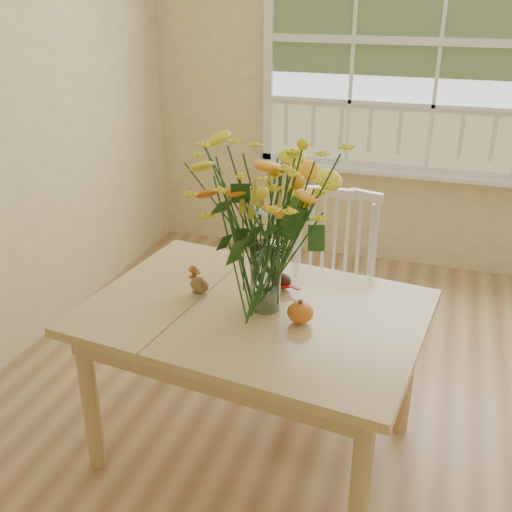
% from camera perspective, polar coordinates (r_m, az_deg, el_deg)
% --- Properties ---
extents(floor, '(4.00, 4.50, 0.01)m').
position_cam_1_polar(floor, '(2.70, 10.84, -20.46)').
color(floor, '#9D714C').
rests_on(floor, ground).
extents(wall_back, '(4.00, 0.02, 2.70)m').
position_cam_1_polar(wall_back, '(4.21, 16.90, 16.26)').
color(wall_back, '#CFC284').
rests_on(wall_back, floor).
extents(window, '(2.42, 0.12, 1.74)m').
position_cam_1_polar(window, '(4.15, 17.19, 18.66)').
color(window, silver).
rests_on(window, wall_back).
extents(dining_table, '(1.41, 1.08, 0.70)m').
position_cam_1_polar(dining_table, '(2.44, -0.15, -6.84)').
color(dining_table, tan).
rests_on(dining_table, floor).
extents(windsor_chair, '(0.46, 0.44, 0.95)m').
position_cam_1_polar(windsor_chair, '(3.04, 7.05, -2.07)').
color(windsor_chair, white).
rests_on(windsor_chair, floor).
extents(flower_vase, '(0.57, 0.57, 0.67)m').
position_cam_1_polar(flower_vase, '(2.23, 0.97, 4.20)').
color(flower_vase, white).
rests_on(flower_vase, dining_table).
extents(pumpkin, '(0.10, 0.10, 0.08)m').
position_cam_1_polar(pumpkin, '(2.29, 4.23, -5.47)').
color(pumpkin, orange).
rests_on(pumpkin, dining_table).
extents(turkey_figurine, '(0.10, 0.09, 0.11)m').
position_cam_1_polar(turkey_figurine, '(2.49, -5.40, -2.76)').
color(turkey_figurine, '#CCB78C').
rests_on(turkey_figurine, dining_table).
extents(dark_gourd, '(0.13, 0.08, 0.07)m').
position_cam_1_polar(dark_gourd, '(2.53, 2.54, -2.47)').
color(dark_gourd, '#38160F').
rests_on(dark_gourd, dining_table).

